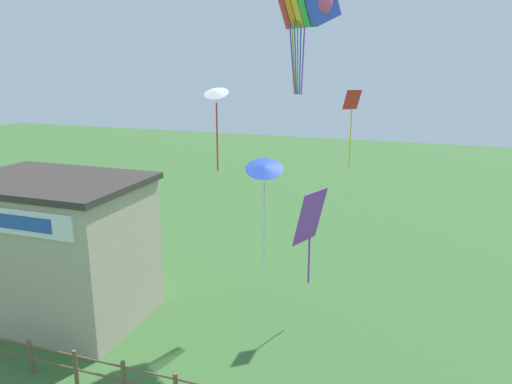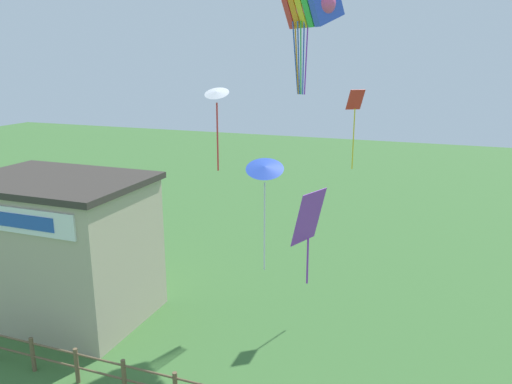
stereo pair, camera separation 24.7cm
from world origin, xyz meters
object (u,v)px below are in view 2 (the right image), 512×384
at_px(kite_purple_streamer, 309,221).
at_px(seaside_building, 61,247).
at_px(kite_rainbow_parafoil, 312,6).
at_px(kite_blue_delta, 265,171).
at_px(kite_white_delta, 217,99).
at_px(kite_red_diamond, 355,114).

bearing_deg(kite_purple_streamer, seaside_building, 164.12).
relative_size(kite_rainbow_parafoil, kite_blue_delta, 1.23).
xyz_separation_m(kite_rainbow_parafoil, kite_blue_delta, (0.43, -6.80, -5.29)).
relative_size(seaside_building, kite_white_delta, 2.81).
bearing_deg(kite_purple_streamer, kite_white_delta, 153.03).
distance_m(seaside_building, kite_blue_delta, 9.66).
distance_m(kite_purple_streamer, kite_white_delta, 4.55).
bearing_deg(kite_red_diamond, kite_white_delta, -110.12).
bearing_deg(kite_rainbow_parafoil, seaside_building, -144.64).
distance_m(kite_purple_streamer, kite_blue_delta, 2.98).
bearing_deg(kite_red_diamond, kite_blue_delta, -101.89).
bearing_deg(kite_white_delta, kite_rainbow_parafoil, 83.44).
distance_m(kite_red_diamond, kite_purple_streamer, 9.25).
height_order(seaside_building, kite_white_delta, kite_white_delta).
bearing_deg(kite_rainbow_parafoil, kite_blue_delta, -86.39).
bearing_deg(seaside_building, kite_white_delta, -10.69).
xyz_separation_m(kite_red_diamond, kite_white_delta, (-2.73, -7.44, 1.02)).
height_order(kite_purple_streamer, kite_white_delta, kite_white_delta).
xyz_separation_m(kite_rainbow_parafoil, kite_white_delta, (-0.84, -7.34, -3.18)).
bearing_deg(kite_red_diamond, kite_rainbow_parafoil, -177.03).
xyz_separation_m(seaside_building, kite_rainbow_parafoil, (8.35, 5.93, 9.21)).
height_order(kite_rainbow_parafoil, kite_purple_streamer, kite_rainbow_parafoil).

